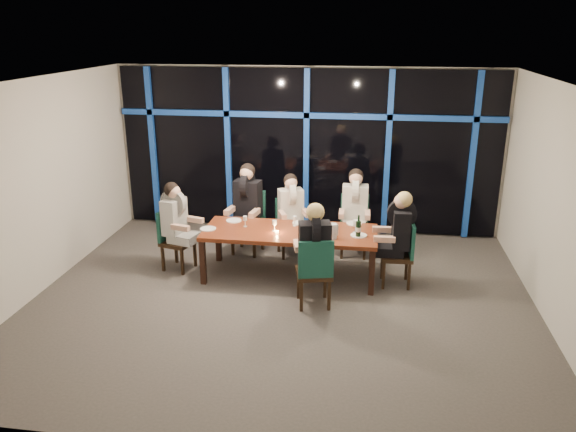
{
  "coord_description": "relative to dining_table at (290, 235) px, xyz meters",
  "views": [
    {
      "loc": [
        1.12,
        -7.01,
        3.69
      ],
      "look_at": [
        0.0,
        0.6,
        1.05
      ],
      "focal_mm": 35.0,
      "sensor_mm": 36.0,
      "label": 1
    }
  ],
  "objects": [
    {
      "name": "dining_table",
      "position": [
        0.0,
        0.0,
        0.0
      ],
      "size": [
        2.6,
        1.0,
        0.75
      ],
      "color": "maroon",
      "rests_on": "ground"
    },
    {
      "name": "plate_far_mid",
      "position": [
        0.11,
        0.34,
        0.08
      ],
      "size": [
        0.24,
        0.24,
        0.01
      ],
      "primitive_type": "cylinder",
      "color": "white",
      "rests_on": "dining_table"
    },
    {
      "name": "wine_bottle",
      "position": [
        1.02,
        -0.12,
        0.2
      ],
      "size": [
        0.08,
        0.08,
        0.33
      ],
      "rotation": [
        0.0,
        0.0,
        0.21
      ],
      "color": "black",
      "rests_on": "dining_table"
    },
    {
      "name": "chair_near_mid",
      "position": [
        0.47,
        -0.94,
        -0.12
      ],
      "size": [
        0.56,
        0.56,
        1.01
      ],
      "rotation": [
        0.0,
        0.0,
        3.37
      ],
      "color": "black",
      "rests_on": "ground"
    },
    {
      "name": "diner_far_mid",
      "position": [
        -0.1,
        0.86,
        0.22
      ],
      "size": [
        0.59,
        0.65,
        0.92
      ],
      "rotation": [
        0.0,
        0.0,
        0.39
      ],
      "color": "silver",
      "rests_on": "ground"
    },
    {
      "name": "wine_glass_a",
      "position": [
        -0.23,
        -0.05,
        0.19
      ],
      "size": [
        0.07,
        0.07,
        0.17
      ],
      "color": "silver",
      "rests_on": "dining_table"
    },
    {
      "name": "diner_near_mid",
      "position": [
        0.45,
        -0.85,
        0.29
      ],
      "size": [
        0.57,
        0.68,
        0.99
      ],
      "rotation": [
        0.0,
        0.0,
        3.37
      ],
      "color": "black",
      "rests_on": "ground"
    },
    {
      "name": "wine_glass_d",
      "position": [
        -0.7,
        0.08,
        0.19
      ],
      "size": [
        0.06,
        0.06,
        0.17
      ],
      "color": "silver",
      "rests_on": "dining_table"
    },
    {
      "name": "wine_glass_e",
      "position": [
        0.97,
        0.05,
        0.21
      ],
      "size": [
        0.08,
        0.08,
        0.2
      ],
      "color": "silver",
      "rests_on": "dining_table"
    },
    {
      "name": "diner_far_left",
      "position": [
        -0.84,
        0.86,
        0.32
      ],
      "size": [
        0.56,
        0.69,
        1.02
      ],
      "rotation": [
        0.0,
        0.0,
        -0.17
      ],
      "color": "black",
      "rests_on": "ground"
    },
    {
      "name": "chair_end_right",
      "position": [
        1.68,
        -0.04,
        -0.13
      ],
      "size": [
        0.48,
        0.48,
        0.98
      ],
      "rotation": [
        0.0,
        0.0,
        4.76
      ],
      "color": "black",
      "rests_on": "ground"
    },
    {
      "name": "room",
      "position": [
        0.0,
        -0.8,
        1.34
      ],
      "size": [
        7.04,
        7.0,
        3.02
      ],
      "color": "#544E4A",
      "rests_on": "ground"
    },
    {
      "name": "diner_far_right",
      "position": [
        0.93,
        1.0,
        0.28
      ],
      "size": [
        0.5,
        0.63,
        0.98
      ],
      "rotation": [
        0.0,
        0.0,
        0.02
      ],
      "color": "silver",
      "rests_on": "ground"
    },
    {
      "name": "plate_far_right",
      "position": [
        0.94,
        0.44,
        0.08
      ],
      "size": [
        0.24,
        0.24,
        0.01
      ],
      "primitive_type": "cylinder",
      "color": "white",
      "rests_on": "dining_table"
    },
    {
      "name": "chair_far_mid",
      "position": [
        -0.13,
        0.94,
        -0.15
      ],
      "size": [
        0.57,
        0.57,
        0.95
      ],
      "rotation": [
        0.0,
        0.0,
        0.39
      ],
      "color": "black",
      "rests_on": "ground"
    },
    {
      "name": "window_wall",
      "position": [
        0.01,
        2.13,
        0.87
      ],
      "size": [
        6.86,
        0.43,
        2.94
      ],
      "color": "black",
      "rests_on": "ground"
    },
    {
      "name": "wine_glass_c",
      "position": [
        0.53,
        -0.03,
        0.18
      ],
      "size": [
        0.06,
        0.06,
        0.16
      ],
      "color": "white",
      "rests_on": "dining_table"
    },
    {
      "name": "diner_end_right",
      "position": [
        1.59,
        -0.04,
        0.26
      ],
      "size": [
        0.62,
        0.5,
        0.96
      ],
      "rotation": [
        0.0,
        0.0,
        4.76
      ],
      "color": "black",
      "rests_on": "ground"
    },
    {
      "name": "plate_near_mid",
      "position": [
        0.32,
        -0.3,
        0.08
      ],
      "size": [
        0.24,
        0.24,
        0.01
      ],
      "primitive_type": "cylinder",
      "color": "white",
      "rests_on": "dining_table"
    },
    {
      "name": "tea_light",
      "position": [
        -0.18,
        -0.12,
        0.08
      ],
      "size": [
        0.05,
        0.05,
        0.03
      ],
      "primitive_type": "cylinder",
      "color": "#FFAB4C",
      "rests_on": "dining_table"
    },
    {
      "name": "chair_far_left",
      "position": [
        -0.83,
        0.95,
        -0.1
      ],
      "size": [
        0.56,
        0.56,
        1.05
      ],
      "rotation": [
        0.0,
        0.0,
        -0.17
      ],
      "color": "black",
      "rests_on": "ground"
    },
    {
      "name": "chair_end_left",
      "position": [
        -1.86,
        0.05,
        -0.14
      ],
      "size": [
        0.55,
        0.55,
        0.97
      ],
      "rotation": [
        0.0,
        0.0,
        1.3
      ],
      "color": "black",
      "rests_on": "ground"
    },
    {
      "name": "diner_end_left",
      "position": [
        -1.78,
        0.03,
        0.24
      ],
      "size": [
        0.65,
        0.56,
        0.94
      ],
      "rotation": [
        0.0,
        0.0,
        1.3
      ],
      "color": "black",
      "rests_on": "ground"
    },
    {
      "name": "water_pitcher",
      "position": [
        0.66,
        -0.23,
        0.18
      ],
      "size": [
        0.14,
        0.12,
        0.22
      ],
      "rotation": [
        0.0,
        0.0,
        0.03
      ],
      "color": "silver",
      "rests_on": "dining_table"
    },
    {
      "name": "wine_glass_b",
      "position": [
        0.04,
        0.22,
        0.18
      ],
      "size": [
        0.06,
        0.06,
        0.16
      ],
      "color": "white",
      "rests_on": "dining_table"
    },
    {
      "name": "plate_end_left",
      "position": [
        -1.23,
        -0.12,
        0.08
      ],
      "size": [
        0.24,
        0.24,
        0.01
      ],
      "primitive_type": "cylinder",
      "color": "white",
      "rests_on": "dining_table"
    },
    {
      "name": "plate_end_right",
      "position": [
        1.03,
        -0.07,
        0.08
      ],
      "size": [
        0.24,
        0.24,
        0.01
      ],
      "primitive_type": "cylinder",
      "color": "white",
      "rests_on": "dining_table"
    },
    {
      "name": "chair_far_right",
      "position": [
        0.93,
        1.09,
        -0.12
      ],
      "size": [
        0.48,
        0.48,
        1.01
      ],
      "rotation": [
        0.0,
        0.0,
        0.02
      ],
      "color": "black",
      "rests_on": "ground"
    },
    {
      "name": "plate_far_left",
      "position": [
        -0.94,
        0.31,
        0.08
      ],
      "size": [
        0.24,
        0.24,
        0.01
      ],
      "primitive_type": "cylinder",
      "color": "white",
      "rests_on": "dining_table"
    }
  ]
}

